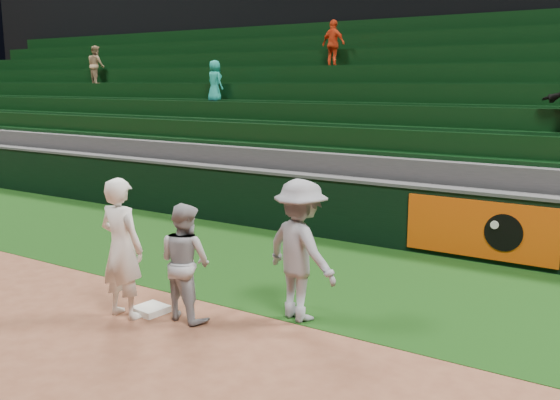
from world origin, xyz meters
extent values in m
plane|color=brown|center=(0.00, 0.00, 0.00)|extent=(70.00, 70.00, 0.00)
cube|color=black|center=(0.00, 3.00, 0.00)|extent=(36.00, 4.20, 0.01)
cube|color=white|center=(-0.05, 0.17, 0.04)|extent=(0.44, 0.44, 0.09)
imported|color=white|center=(-0.26, -0.11, 0.94)|extent=(0.69, 0.46, 1.88)
imported|color=#A3A5AD|center=(0.50, 0.28, 0.78)|extent=(0.82, 0.67, 1.56)
imported|color=gray|center=(1.77, 1.10, 0.94)|extent=(1.36, 1.04, 1.86)
cube|color=black|center=(0.00, 5.20, 0.60)|extent=(36.00, 0.35, 1.20)
cube|color=#D84C0A|center=(3.00, 5.01, 0.60)|extent=(2.60, 0.05, 1.00)
cylinder|color=black|center=(3.40, 4.98, 0.60)|extent=(0.64, 0.02, 0.64)
cylinder|color=white|center=(3.25, 4.96, 0.72)|extent=(0.14, 0.02, 0.14)
cube|color=#424244|center=(0.00, 5.20, 1.22)|extent=(36.00, 0.40, 0.06)
cube|color=#363638|center=(0.00, 5.92, 0.82)|extent=(36.00, 0.85, 1.65)
cube|color=black|center=(0.00, 6.18, 1.90)|extent=(36.00, 0.14, 0.50)
cube|color=black|center=(0.00, 6.01, 1.69)|extent=(36.00, 0.45, 0.08)
cube|color=#363638|center=(0.00, 6.78, 1.05)|extent=(36.00, 0.85, 2.10)
cube|color=black|center=(0.00, 7.03, 2.35)|extent=(36.00, 0.14, 0.50)
cube|color=black|center=(0.00, 6.86, 2.14)|extent=(36.00, 0.45, 0.08)
cube|color=#363638|center=(0.00, 7.62, 1.27)|extent=(36.00, 0.85, 2.55)
cube|color=black|center=(0.00, 7.88, 2.80)|extent=(36.00, 0.14, 0.50)
cube|color=black|center=(0.00, 7.71, 2.59)|extent=(36.00, 0.45, 0.08)
cube|color=#363638|center=(0.00, 8.47, 1.50)|extent=(36.00, 0.85, 3.00)
cube|color=black|center=(0.00, 8.73, 3.25)|extent=(36.00, 0.14, 0.50)
cube|color=black|center=(0.00, 8.56, 3.04)|extent=(36.00, 0.45, 0.08)
cube|color=#363638|center=(0.00, 9.32, 1.73)|extent=(36.00, 0.85, 3.45)
cube|color=black|center=(0.00, 9.58, 3.70)|extent=(36.00, 0.14, 0.50)
cube|color=black|center=(0.00, 9.41, 3.49)|extent=(36.00, 0.45, 0.08)
cube|color=#363638|center=(0.00, 10.18, 1.95)|extent=(36.00, 0.85, 3.90)
cube|color=black|center=(0.00, 10.43, 4.15)|extent=(36.00, 0.14, 0.50)
cube|color=black|center=(0.00, 10.26, 3.94)|extent=(36.00, 0.45, 0.08)
cube|color=#363638|center=(0.00, 11.02, 2.17)|extent=(36.00, 0.85, 4.35)
cube|color=black|center=(0.00, 11.28, 4.60)|extent=(36.00, 0.14, 0.50)
cube|color=black|center=(0.00, 11.11, 4.39)|extent=(36.00, 0.45, 0.08)
imported|color=teal|center=(-4.89, 7.58, 3.11)|extent=(0.63, 0.50, 1.11)
imported|color=red|center=(-2.24, 9.28, 4.08)|extent=(0.78, 0.46, 1.25)
imported|color=#A1825E|center=(-10.53, 8.43, 3.62)|extent=(0.73, 0.64, 1.25)
camera|label=1|loc=(5.85, -5.60, 3.10)|focal=40.00mm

